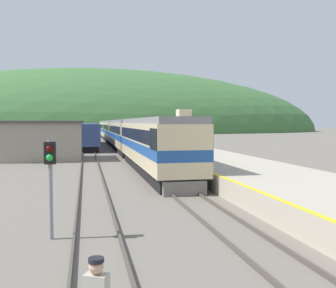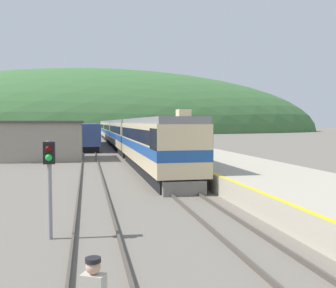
# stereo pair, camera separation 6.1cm
# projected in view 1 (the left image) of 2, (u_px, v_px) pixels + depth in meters

# --- Properties ---
(track_main) EXTENTS (1.52, 180.00, 0.16)m
(track_main) POSITION_uv_depth(u_px,v_px,m) (114.00, 143.00, 70.35)
(track_main) COLOR #4C443D
(track_main) RESTS_ON ground
(track_siding) EXTENTS (1.52, 180.00, 0.16)m
(track_siding) POSITION_uv_depth(u_px,v_px,m) (88.00, 143.00, 69.39)
(track_siding) COLOR #4C443D
(track_siding) RESTS_ON ground
(platform) EXTENTS (6.63, 140.00, 1.02)m
(platform) POSITION_uv_depth(u_px,v_px,m) (163.00, 147.00, 51.80)
(platform) COLOR #B2A893
(platform) RESTS_ON ground
(distant_hills) EXTENTS (185.18, 83.33, 49.25)m
(distant_hills) POSITION_uv_depth(u_px,v_px,m) (99.00, 132.00, 156.80)
(distant_hills) COLOR #3D6B38
(distant_hills) RESTS_ON ground
(station_shed) EXTENTS (8.08, 7.42, 3.93)m
(station_shed) POSITION_uv_depth(u_px,v_px,m) (43.00, 140.00, 39.83)
(station_shed) COLOR gray
(station_shed) RESTS_ON ground
(express_train_lead_car) EXTENTS (2.98, 20.14, 4.45)m
(express_train_lead_car) POSITION_uv_depth(u_px,v_px,m) (153.00, 143.00, 29.49)
(express_train_lead_car) COLOR black
(express_train_lead_car) RESTS_ON ground
(carriage_second) EXTENTS (2.97, 20.40, 4.09)m
(carriage_second) POSITION_uv_depth(u_px,v_px,m) (125.00, 134.00, 50.39)
(carriage_second) COLOR black
(carriage_second) RESTS_ON ground
(carriage_third) EXTENTS (2.97, 20.40, 4.09)m
(carriage_third) POSITION_uv_depth(u_px,v_px,m) (114.00, 131.00, 71.19)
(carriage_third) COLOR black
(carriage_third) RESTS_ON ground
(carriage_fourth) EXTENTS (2.97, 20.40, 4.09)m
(carriage_fourth) POSITION_uv_depth(u_px,v_px,m) (107.00, 129.00, 91.98)
(carriage_fourth) COLOR black
(carriage_fourth) RESTS_ON ground
(siding_train) EXTENTS (2.90, 28.56, 3.57)m
(siding_train) POSITION_uv_depth(u_px,v_px,m) (88.00, 135.00, 61.39)
(siding_train) COLOR black
(siding_train) RESTS_ON ground
(signal_post_siding) EXTENTS (0.36, 0.42, 3.21)m
(signal_post_siding) POSITION_uv_depth(u_px,v_px,m) (50.00, 168.00, 12.56)
(signal_post_siding) COLOR gray
(signal_post_siding) RESTS_ON ground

